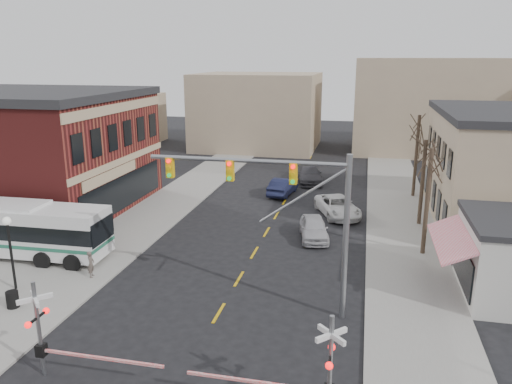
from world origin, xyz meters
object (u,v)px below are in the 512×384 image
car_b (283,186)px  car_d (309,174)px  rr_crossing_west (49,331)px  trash_bin (13,299)px  rr_crossing_east (317,368)px  pedestrian_near (91,264)px  transit_bus (7,228)px  street_lamp (9,238)px  car_c (338,206)px  pedestrian_far (60,243)px  car_a (314,228)px  traffic_signal_mast (289,200)px

car_b → car_d: car_d is taller
rr_crossing_west → trash_bin: bearing=139.9°
rr_crossing_east → pedestrian_near: size_ratio=3.68×
rr_crossing_east → car_d: size_ratio=0.97×
transit_bus → rr_crossing_east: bearing=-27.3°
transit_bus → street_lamp: street_lamp is taller
car_c → pedestrian_far: pedestrian_far is taller
pedestrian_far → car_a: bearing=-24.0°
car_b → car_d: 5.50m
rr_crossing_west → car_c: 25.14m
pedestrian_far → car_b: bearing=9.2°
car_a → pedestrian_near: size_ratio=2.95×
rr_crossing_west → street_lamp: size_ratio=1.38×
car_d → traffic_signal_mast: bearing=-97.1°
trash_bin → transit_bus: bearing=128.9°
rr_crossing_west → rr_crossing_east: same height
street_lamp → car_d: bearing=65.3°
traffic_signal_mast → car_a: size_ratio=2.14×
car_c → car_d: bearing=86.4°
rr_crossing_west → trash_bin: (-5.17, 4.35, -1.43)m
car_c → traffic_signal_mast: bearing=-117.2°
transit_bus → car_d: bearing=55.2°
pedestrian_far → rr_crossing_east: bearing=-81.5°
traffic_signal_mast → rr_crossing_west: size_ratio=1.71×
car_c → pedestrian_near: (-12.87, -14.75, 0.12)m
rr_crossing_west → car_b: 28.75m
rr_crossing_west → car_a: bearing=64.6°
rr_crossing_west → car_b: bearing=81.2°
transit_bus → rr_crossing_east: rr_crossing_east is taller
rr_crossing_west → trash_bin: rr_crossing_west is taller
pedestrian_far → car_d: bearing=11.9°
pedestrian_near → street_lamp: bearing=112.1°
traffic_signal_mast → car_c: traffic_signal_mast is taller
car_c → pedestrian_near: 19.57m
rr_crossing_west → rr_crossing_east: (10.32, -0.13, 0.00)m
traffic_signal_mast → car_a: bearing=89.1°
car_b → pedestrian_near: (-7.63, -19.95, 0.10)m
car_b → car_d: (1.79, 5.20, 0.06)m
trash_bin → car_a: size_ratio=0.19×
traffic_signal_mast → car_b: 22.16m
trash_bin → car_c: (14.81, 18.83, 0.22)m
transit_bus → traffic_signal_mast: traffic_signal_mast is taller
car_a → rr_crossing_east: bearing=-95.0°
traffic_signal_mast → car_c: size_ratio=1.75×
transit_bus → traffic_signal_mast: size_ratio=1.36×
trash_bin → car_b: size_ratio=0.18×
trash_bin → car_b: 25.87m
rr_crossing_west → car_b: rr_crossing_west is taller
rr_crossing_east → car_a: size_ratio=1.25×
traffic_signal_mast → car_b: size_ratio=2.02×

